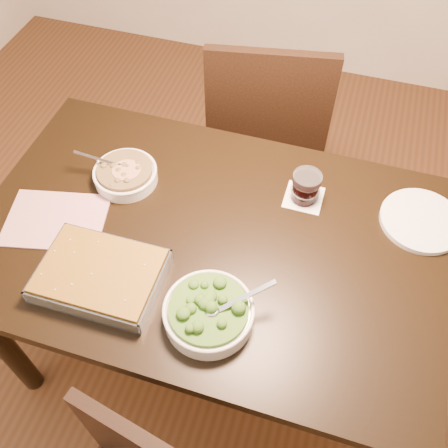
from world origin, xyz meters
name	(u,v)px	position (x,y,z in m)	size (l,w,h in m)	color
ground	(212,341)	(0.00, 0.00, 0.00)	(4.00, 4.00, 0.00)	#482914
table	(208,253)	(0.00, 0.00, 0.65)	(1.40, 0.90, 0.75)	black
magazine_a	(56,220)	(-0.46, -0.08, 0.75)	(0.30, 0.22, 0.01)	#A52F4B
coaster	(304,198)	(0.24, 0.23, 0.75)	(0.12, 0.12, 0.00)	white
stew_bowl	(125,174)	(-0.32, 0.13, 0.78)	(0.23, 0.20, 0.08)	white
broccoli_bowl	(209,312)	(0.09, -0.26, 0.78)	(0.24, 0.24, 0.09)	white
baking_dish	(101,275)	(-0.23, -0.23, 0.78)	(0.34, 0.25, 0.06)	silver
wine_tumbler	(306,186)	(0.24, 0.23, 0.80)	(0.09, 0.09, 0.10)	black
dinner_plate	(421,221)	(0.60, 0.24, 0.76)	(0.25, 0.25, 0.02)	white
chair_far	(267,127)	(0.01, 0.73, 0.55)	(0.54, 0.54, 0.99)	black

